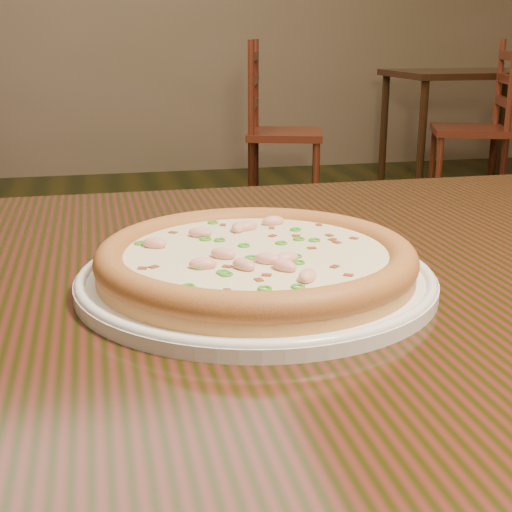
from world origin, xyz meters
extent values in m
cube|color=black|center=(0.15, -0.10, 0.73)|extent=(1.20, 0.80, 0.04)
cylinder|color=white|center=(0.03, -0.15, 0.76)|extent=(0.33, 0.33, 0.01)
torus|color=white|center=(0.03, -0.15, 0.76)|extent=(0.33, 0.33, 0.01)
cylinder|color=tan|center=(0.03, -0.15, 0.77)|extent=(0.29, 0.29, 0.02)
torus|color=#C0733E|center=(0.03, -0.15, 0.78)|extent=(0.30, 0.30, 0.03)
cylinder|color=#F5E6B8|center=(0.03, -0.15, 0.78)|extent=(0.24, 0.24, 0.00)
ellipsoid|color=#F2B29E|center=(0.03, -0.08, 0.79)|extent=(0.03, 0.02, 0.01)
ellipsoid|color=#F2B29E|center=(0.05, -0.24, 0.79)|extent=(0.02, 0.03, 0.01)
ellipsoid|color=#F2B29E|center=(0.03, -0.19, 0.79)|extent=(0.03, 0.03, 0.01)
ellipsoid|color=#F2B29E|center=(0.07, -0.06, 0.79)|extent=(0.03, 0.02, 0.01)
ellipsoid|color=#F2B29E|center=(0.03, -0.08, 0.79)|extent=(0.02, 0.03, 0.01)
ellipsoid|color=#F2B29E|center=(0.05, -0.19, 0.79)|extent=(0.03, 0.02, 0.01)
ellipsoid|color=#F2B29E|center=(-0.02, -0.09, 0.79)|extent=(0.03, 0.02, 0.01)
ellipsoid|color=#F2B29E|center=(-0.03, -0.19, 0.79)|extent=(0.03, 0.02, 0.01)
ellipsoid|color=#F2B29E|center=(0.01, -0.20, 0.79)|extent=(0.02, 0.03, 0.01)
ellipsoid|color=#F2B29E|center=(0.04, -0.21, 0.79)|extent=(0.03, 0.03, 0.01)
ellipsoid|color=#F2B29E|center=(-0.06, -0.12, 0.79)|extent=(0.03, 0.02, 0.01)
ellipsoid|color=#F2B29E|center=(-0.01, -0.17, 0.79)|extent=(0.03, 0.03, 0.01)
cube|color=maroon|center=(0.08, -0.21, 0.78)|extent=(0.01, 0.01, 0.00)
cube|color=maroon|center=(0.08, -0.16, 0.78)|extent=(0.01, 0.01, 0.00)
cube|color=maroon|center=(0.08, -0.11, 0.78)|extent=(0.01, 0.01, 0.00)
cube|color=maroon|center=(0.03, -0.07, 0.78)|extent=(0.01, 0.01, 0.00)
cube|color=maroon|center=(0.04, -0.17, 0.78)|extent=(0.01, 0.01, 0.00)
cube|color=maroon|center=(0.02, -0.22, 0.78)|extent=(0.01, 0.01, 0.00)
cube|color=maroon|center=(0.05, -0.11, 0.78)|extent=(0.01, 0.01, 0.00)
cube|color=maroon|center=(0.01, -0.23, 0.78)|extent=(0.01, 0.01, 0.00)
cube|color=maroon|center=(0.00, -0.17, 0.78)|extent=(0.01, 0.01, 0.00)
cube|color=maroon|center=(-0.07, -0.18, 0.78)|extent=(0.01, 0.01, 0.00)
cube|color=maroon|center=(0.11, -0.08, 0.78)|extent=(0.01, 0.01, 0.00)
cube|color=maroon|center=(-0.01, -0.19, 0.78)|extent=(0.01, 0.01, 0.00)
cube|color=maroon|center=(0.11, -0.13, 0.78)|extent=(0.01, 0.01, 0.00)
cube|color=maroon|center=(-0.02, -0.25, 0.78)|extent=(0.01, 0.01, 0.00)
cube|color=maroon|center=(0.11, -0.12, 0.78)|extent=(0.01, 0.01, 0.00)
cube|color=maroon|center=(-0.04, -0.07, 0.78)|extent=(0.01, 0.01, 0.00)
cube|color=maroon|center=(0.01, -0.05, 0.78)|extent=(0.01, 0.01, 0.00)
cube|color=maroon|center=(0.09, -0.24, 0.78)|extent=(0.01, 0.01, 0.00)
cube|color=maroon|center=(-0.08, -0.18, 0.78)|extent=(0.01, 0.01, 0.00)
cube|color=maroon|center=(0.06, -0.08, 0.78)|extent=(0.01, 0.01, 0.00)
cube|color=maroon|center=(0.13, -0.13, 0.78)|extent=(0.01, 0.01, 0.00)
cube|color=maroon|center=(0.11, -0.14, 0.78)|extent=(0.01, 0.01, 0.00)
torus|color=#3C9521|center=(-0.08, -0.11, 0.79)|extent=(0.02, 0.02, 0.00)
torus|color=#3C9521|center=(0.00, -0.04, 0.79)|extent=(0.01, 0.01, 0.00)
torus|color=#3C9521|center=(0.05, -0.20, 0.79)|extent=(0.02, 0.02, 0.00)
torus|color=#3C9521|center=(-0.01, -0.21, 0.79)|extent=(0.02, 0.02, 0.00)
torus|color=#3C9521|center=(0.08, -0.09, 0.79)|extent=(0.02, 0.02, 0.00)
torus|color=#3C9521|center=(0.06, -0.13, 0.79)|extent=(0.02, 0.02, 0.00)
torus|color=#3C9521|center=(-0.01, -0.11, 0.79)|extent=(0.01, 0.01, 0.00)
torus|color=#3C9521|center=(-0.01, -0.21, 0.79)|extent=(0.01, 0.01, 0.00)
torus|color=#3C9521|center=(0.01, -0.26, 0.79)|extent=(0.01, 0.01, 0.00)
torus|color=#3C9521|center=(0.05, -0.18, 0.79)|extent=(0.01, 0.01, 0.00)
torus|color=#3C9521|center=(0.04, -0.26, 0.79)|extent=(0.01, 0.01, 0.00)
torus|color=#3C9521|center=(0.02, -0.13, 0.79)|extent=(0.02, 0.02, 0.00)
torus|color=#3C9521|center=(0.00, -0.11, 0.79)|extent=(0.02, 0.02, 0.00)
torus|color=#3C9521|center=(0.08, -0.13, 0.79)|extent=(0.02, 0.02, 0.00)
torus|color=#3C9521|center=(-0.03, -0.19, 0.79)|extent=(0.02, 0.02, 0.00)
torus|color=#3C9521|center=(0.02, -0.17, 0.79)|extent=(0.01, 0.01, 0.00)
torus|color=#3C9521|center=(-0.05, -0.24, 0.79)|extent=(0.02, 0.02, 0.00)
torus|color=#3C9521|center=(0.09, -0.13, 0.79)|extent=(0.01, 0.01, 0.00)
torus|color=#3C9521|center=(0.06, -0.18, 0.79)|extent=(0.02, 0.02, 0.00)
cube|color=black|center=(2.31, 3.60, 0.73)|extent=(1.00, 0.70, 0.04)
cylinder|color=black|center=(1.86, 3.30, 0.35)|extent=(0.05, 0.05, 0.71)
cylinder|color=black|center=(1.86, 3.90, 0.35)|extent=(0.05, 0.05, 0.71)
cylinder|color=black|center=(2.76, 3.90, 0.35)|extent=(0.05, 0.05, 0.71)
cube|color=maroon|center=(0.95, 3.18, 0.43)|extent=(0.52, 0.52, 0.04)
cylinder|color=maroon|center=(1.07, 2.95, 0.21)|extent=(0.04, 0.04, 0.41)
cylinder|color=maroon|center=(1.18, 3.30, 0.21)|extent=(0.04, 0.04, 0.41)
cylinder|color=maroon|center=(0.73, 3.06, 0.21)|extent=(0.04, 0.04, 0.41)
cylinder|color=maroon|center=(0.83, 3.40, 0.21)|extent=(0.04, 0.04, 0.41)
cylinder|color=maroon|center=(0.73, 3.06, 0.47)|extent=(0.04, 0.04, 0.95)
cylinder|color=maroon|center=(0.83, 3.40, 0.47)|extent=(0.04, 0.04, 0.95)
cube|color=maroon|center=(0.78, 3.23, 0.60)|extent=(0.13, 0.35, 0.05)
cube|color=maroon|center=(0.78, 3.23, 0.73)|extent=(0.13, 0.35, 0.05)
cube|color=maroon|center=(0.78, 3.23, 0.86)|extent=(0.13, 0.35, 0.05)
cube|color=maroon|center=(2.07, 3.11, 0.43)|extent=(0.54, 0.54, 0.04)
cylinder|color=maroon|center=(1.96, 3.34, 0.21)|extent=(0.04, 0.04, 0.41)
cylinder|color=maroon|center=(1.83, 3.00, 0.21)|extent=(0.04, 0.04, 0.41)
cylinder|color=maroon|center=(2.30, 3.21, 0.21)|extent=(0.04, 0.04, 0.41)
cylinder|color=maroon|center=(2.17, 2.88, 0.21)|extent=(0.04, 0.04, 0.41)
cylinder|color=maroon|center=(2.30, 3.21, 0.47)|extent=(0.04, 0.04, 0.95)
cylinder|color=maroon|center=(2.17, 2.88, 0.47)|extent=(0.04, 0.04, 0.95)
cube|color=maroon|center=(2.23, 3.05, 0.60)|extent=(0.15, 0.35, 0.05)
cube|color=maroon|center=(2.23, 3.05, 0.73)|extent=(0.15, 0.35, 0.05)
cube|color=maroon|center=(2.23, 3.05, 0.86)|extent=(0.15, 0.35, 0.05)
camera|label=1|loc=(-0.11, -0.76, 0.98)|focal=50.00mm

